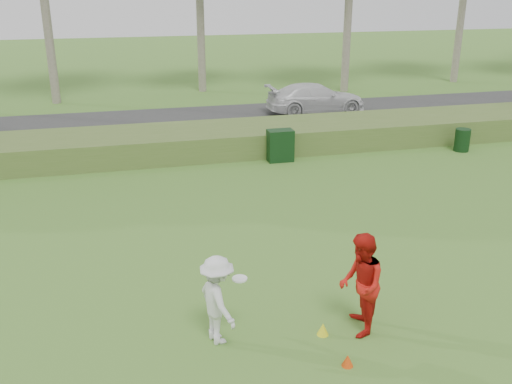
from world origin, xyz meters
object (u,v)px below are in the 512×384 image
object	(u,v)px
player_red	(361,285)
cone_yellow	(323,329)
car_right	(316,98)
player_white	(218,300)
trash_bin	(462,140)
utility_cabinet	(280,146)
cone_orange	(348,360)

from	to	relation	value
player_red	cone_yellow	world-z (taller)	player_red
player_red	car_right	xyz separation A→B (m)	(5.47, 17.46, -0.21)
player_white	trash_bin	distance (m)	14.77
utility_cabinet	car_right	world-z (taller)	car_right
cone_yellow	trash_bin	distance (m)	13.63
utility_cabinet	car_right	bearing A→B (deg)	61.79
cone_yellow	car_right	world-z (taller)	car_right
cone_yellow	utility_cabinet	distance (m)	10.70
utility_cabinet	car_right	xyz separation A→B (m)	(3.86, 6.98, 0.19)
player_red	car_right	size ratio (longest dim) A/B	0.41
player_white	utility_cabinet	distance (m)	10.96
player_white	utility_cabinet	bearing A→B (deg)	-37.98
cone_orange	player_white	bearing A→B (deg)	147.37
player_red	cone_yellow	xyz separation A→B (m)	(-0.67, 0.04, -0.84)
cone_orange	trash_bin	size ratio (longest dim) A/B	0.26
player_white	car_right	world-z (taller)	player_white
player_red	cone_orange	world-z (taller)	player_red
cone_orange	player_red	bearing A→B (deg)	57.14
utility_cabinet	trash_bin	xyz separation A→B (m)	(7.01, -0.48, -0.14)
cone_yellow	car_right	size ratio (longest dim) A/B	0.05
player_white	utility_cabinet	world-z (taller)	player_white
utility_cabinet	cone_yellow	bearing A→B (deg)	-101.59
player_red	car_right	world-z (taller)	player_red
player_red	car_right	distance (m)	18.30
car_right	utility_cabinet	bearing A→B (deg)	151.65
player_white	trash_bin	bearing A→B (deg)	-64.83
player_red	cone_yellow	size ratio (longest dim) A/B	8.13
utility_cabinet	player_red	bearing A→B (deg)	-98.02
player_red	utility_cabinet	distance (m)	10.61
utility_cabinet	trash_bin	bearing A→B (deg)	-3.14
cone_orange	cone_yellow	world-z (taller)	cone_yellow
player_red	cone_yellow	distance (m)	1.08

